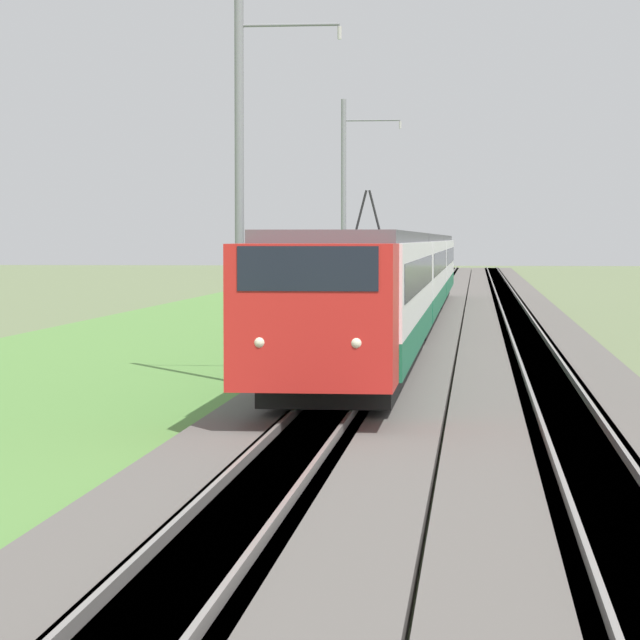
% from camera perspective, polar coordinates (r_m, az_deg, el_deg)
% --- Properties ---
extents(ballast_main, '(240.00, 4.40, 0.30)m').
position_cam_1_polar(ballast_main, '(53.23, 2.89, -0.63)').
color(ballast_main, '#605B56').
rests_on(ballast_main, ground).
extents(ballast_adjacent, '(240.00, 4.40, 0.30)m').
position_cam_1_polar(ballast_adjacent, '(53.18, 7.71, -0.66)').
color(ballast_adjacent, '#605B56').
rests_on(ballast_adjacent, ground).
extents(track_main, '(240.00, 1.57, 0.45)m').
position_cam_1_polar(track_main, '(53.22, 2.89, -0.62)').
color(track_main, '#4C4238').
rests_on(track_main, ground).
extents(track_adjacent, '(240.00, 1.57, 0.45)m').
position_cam_1_polar(track_adjacent, '(53.18, 7.71, -0.65)').
color(track_adjacent, '#4C4238').
rests_on(track_adjacent, ground).
extents(grass_verge, '(240.00, 13.66, 0.12)m').
position_cam_1_polar(grass_verge, '(54.04, -4.49, -0.68)').
color(grass_verge, '#5B8E42').
rests_on(grass_verge, ground).
extents(passenger_train, '(62.40, 2.98, 4.84)m').
position_cam_1_polar(passenger_train, '(56.53, 3.08, 1.72)').
color(passenger_train, red).
rests_on(passenger_train, ground).
extents(catenary_mast_mid, '(0.22, 2.56, 9.54)m').
position_cam_1_polar(catenary_mast_mid, '(36.27, -2.97, 5.18)').
color(catenary_mast_mid, slate).
rests_on(catenary_mast_mid, ground).
extents(catenary_mast_far, '(0.22, 2.56, 9.50)m').
position_cam_1_polar(catenary_mast_far, '(64.48, 0.94, 4.24)').
color(catenary_mast_far, slate).
rests_on(catenary_mast_far, ground).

